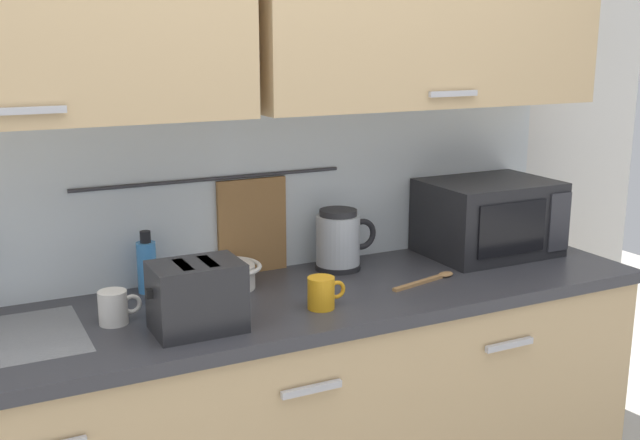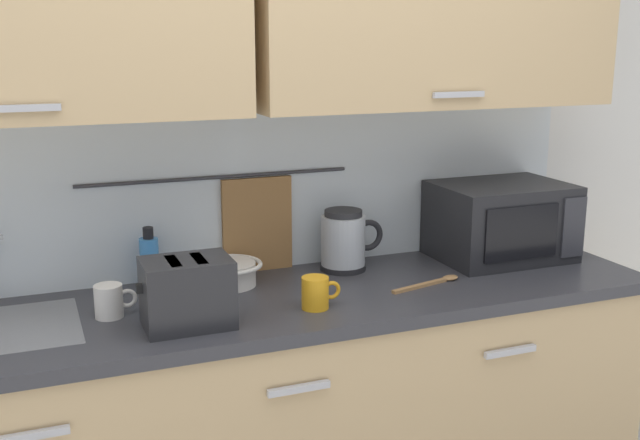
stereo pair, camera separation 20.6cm
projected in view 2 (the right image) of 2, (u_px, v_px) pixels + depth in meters
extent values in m
cube|color=tan|center=(266.00, 437.00, 2.44)|extent=(2.50, 0.60, 0.86)
cube|color=#B7B7BC|center=(31.00, 436.00, 1.84)|extent=(0.18, 0.02, 0.02)
cube|color=#B7B7BC|center=(299.00, 389.00, 2.08)|extent=(0.18, 0.02, 0.02)
cube|color=#B7B7BC|center=(510.00, 351.00, 2.33)|extent=(0.18, 0.02, 0.02)
cube|color=#333338|center=(264.00, 304.00, 2.33)|extent=(2.53, 0.63, 0.04)
cube|color=silver|center=(232.00, 168.00, 2.55)|extent=(3.70, 0.06, 2.50)
cube|color=silver|center=(236.00, 192.00, 2.53)|extent=(2.50, 0.01, 0.55)
cube|color=#B7B7BC|center=(24.00, 108.00, 1.93)|extent=(0.18, 0.01, 0.02)
cube|color=#B7B7BC|center=(459.00, 94.00, 2.38)|extent=(0.18, 0.01, 0.02)
cylinder|color=#333338|center=(217.00, 177.00, 2.48)|extent=(0.90, 0.01, 0.01)
cube|color=olive|center=(257.00, 227.00, 2.57)|extent=(0.24, 0.02, 0.34)
cube|color=black|center=(500.00, 221.00, 2.73)|extent=(0.46, 0.34, 0.27)
cube|color=black|center=(522.00, 233.00, 2.56)|extent=(0.29, 0.01, 0.18)
cube|color=#2D2D33|center=(574.00, 227.00, 2.63)|extent=(0.09, 0.01, 0.21)
cylinder|color=black|center=(343.00, 267.00, 2.61)|extent=(0.16, 0.16, 0.02)
cylinder|color=#B2B7BC|center=(343.00, 240.00, 2.59)|extent=(0.15, 0.15, 0.17)
cylinder|color=#262628|center=(343.00, 213.00, 2.57)|extent=(0.13, 0.13, 0.02)
torus|color=black|center=(368.00, 235.00, 2.62)|extent=(0.11, 0.02, 0.11)
cylinder|color=#3F8CD8|center=(150.00, 263.00, 2.41)|extent=(0.06, 0.06, 0.16)
cylinder|color=black|center=(148.00, 233.00, 2.39)|extent=(0.03, 0.03, 0.04)
cylinder|color=silver|center=(109.00, 301.00, 2.16)|extent=(0.08, 0.08, 0.09)
torus|color=silver|center=(127.00, 298.00, 2.18)|extent=(0.06, 0.01, 0.06)
cylinder|color=silver|center=(229.00, 274.00, 2.44)|extent=(0.17, 0.17, 0.07)
torus|color=silver|center=(229.00, 265.00, 2.43)|extent=(0.21, 0.21, 0.01)
cube|color=#232326|center=(187.00, 293.00, 2.08)|extent=(0.24, 0.17, 0.19)
cube|color=black|center=(173.00, 263.00, 2.05)|extent=(0.03, 0.12, 0.01)
cube|color=black|center=(199.00, 260.00, 2.07)|extent=(0.03, 0.12, 0.01)
cube|color=black|center=(139.00, 288.00, 2.03)|extent=(0.02, 0.02, 0.02)
cylinder|color=orange|center=(315.00, 293.00, 2.23)|extent=(0.08, 0.08, 0.09)
torus|color=orange|center=(332.00, 290.00, 2.25)|extent=(0.06, 0.01, 0.06)
cube|color=#9E7042|center=(420.00, 286.00, 2.42)|extent=(0.22, 0.07, 0.01)
ellipsoid|color=#9E7042|center=(450.00, 278.00, 2.50)|extent=(0.07, 0.05, 0.01)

